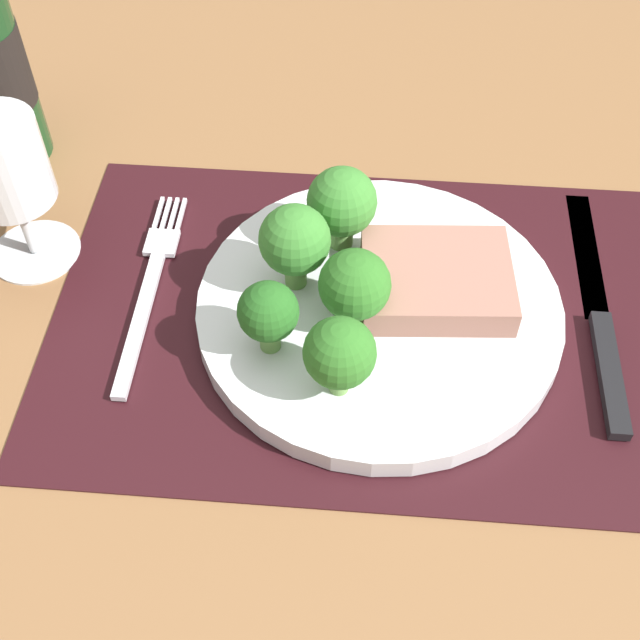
{
  "coord_description": "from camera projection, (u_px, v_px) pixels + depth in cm",
  "views": [
    {
      "loc": [
        -1.08,
        -37.9,
        46.1
      ],
      "look_at": [
        -3.99,
        -1.89,
        1.9
      ],
      "focal_mm": 47.08,
      "sensor_mm": 36.0,
      "label": 1
    }
  ],
  "objects": [
    {
      "name": "plate",
      "position": [
        379.0,
        310.0,
        0.59
      ],
      "size": [
        25.45,
        25.45,
        1.6
      ],
      "primitive_type": "cylinder",
      "color": "silver",
      "rests_on": "placemat"
    },
    {
      "name": "broccoli_center",
      "position": [
        295.0,
        241.0,
        0.56
      ],
      "size": [
        4.91,
        4.91,
        6.7
      ],
      "color": "#5B8942",
      "rests_on": "plate"
    },
    {
      "name": "ground_plane",
      "position": [
        377.0,
        333.0,
        0.61
      ],
      "size": [
        140.0,
        110.0,
        3.0
      ],
      "primitive_type": "cube",
      "color": "brown"
    },
    {
      "name": "placemat",
      "position": [
        378.0,
        319.0,
        0.59
      ],
      "size": [
        46.21,
        30.0,
        0.3
      ],
      "primitive_type": "cube",
      "color": "black",
      "rests_on": "ground_plane"
    },
    {
      "name": "broccoli_near_steak",
      "position": [
        268.0,
        313.0,
        0.53
      ],
      "size": [
        4.0,
        4.0,
        5.56
      ],
      "color": "#5B8942",
      "rests_on": "plate"
    },
    {
      "name": "fork",
      "position": [
        150.0,
        286.0,
        0.61
      ],
      "size": [
        2.4,
        19.2,
        0.5
      ],
      "rotation": [
        0.0,
        0.0,
        -0.04
      ],
      "color": "silver",
      "rests_on": "placemat"
    },
    {
      "name": "wine_glass",
      "position": [
        6.0,
        173.0,
        0.58
      ],
      "size": [
        6.74,
        6.74,
        12.01
      ],
      "color": "silver",
      "rests_on": "ground_plane"
    },
    {
      "name": "knife",
      "position": [
        600.0,
        322.0,
        0.59
      ],
      "size": [
        1.8,
        23.0,
        0.8
      ],
      "rotation": [
        0.0,
        0.0,
        -0.04
      ],
      "color": "black",
      "rests_on": "placemat"
    },
    {
      "name": "steak",
      "position": [
        436.0,
        280.0,
        0.58
      ],
      "size": [
        10.83,
        9.13,
        2.24
      ],
      "primitive_type": "cube",
      "rotation": [
        0.0,
        0.0,
        0.07
      ],
      "color": "#9E6B5B",
      "rests_on": "plate"
    },
    {
      "name": "broccoli_front_edge",
      "position": [
        340.0,
        354.0,
        0.51
      ],
      "size": [
        4.55,
        4.55,
        6.02
      ],
      "color": "#6B994C",
      "rests_on": "plate"
    },
    {
      "name": "broccoli_back_left",
      "position": [
        355.0,
        286.0,
        0.55
      ],
      "size": [
        4.81,
        4.81,
        5.9
      ],
      "color": "#5B8942",
      "rests_on": "plate"
    },
    {
      "name": "broccoli_near_fork",
      "position": [
        342.0,
        203.0,
        0.59
      ],
      "size": [
        4.99,
        4.99,
        6.6
      ],
      "color": "#5B8942",
      "rests_on": "plate"
    }
  ]
}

